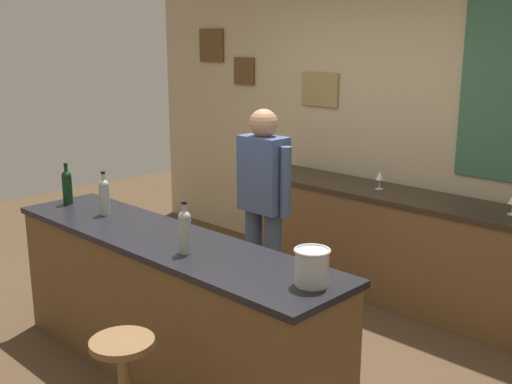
# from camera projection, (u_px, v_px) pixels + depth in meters

# --- Properties ---
(ground_plane) EXTENTS (10.00, 10.00, 0.00)m
(ground_plane) POSITION_uv_depth(u_px,v_px,m) (215.00, 350.00, 4.31)
(ground_plane) COLOR #4C3823
(back_wall) EXTENTS (6.00, 0.09, 2.80)m
(back_wall) POSITION_uv_depth(u_px,v_px,m) (388.00, 121.00, 5.36)
(back_wall) COLOR tan
(back_wall) RESTS_ON ground_plane
(bar_counter) EXTENTS (2.61, 0.60, 0.92)m
(bar_counter) POSITION_uv_depth(u_px,v_px,m) (167.00, 306.00, 3.92)
(bar_counter) COLOR brown
(bar_counter) RESTS_ON ground_plane
(side_counter) EXTENTS (2.83, 0.56, 0.90)m
(side_counter) POSITION_uv_depth(u_px,v_px,m) (396.00, 246.00, 5.08)
(side_counter) COLOR brown
(side_counter) RESTS_ON ground_plane
(bartender) EXTENTS (0.52, 0.21, 1.62)m
(bartender) POSITION_uv_depth(u_px,v_px,m) (263.00, 201.00, 4.61)
(bartender) COLOR #384766
(bartender) RESTS_ON ground_plane
(bar_stool) EXTENTS (0.32, 0.32, 0.68)m
(bar_stool) POSITION_uv_depth(u_px,v_px,m) (124.00, 380.00, 3.08)
(bar_stool) COLOR brown
(bar_stool) RESTS_ON ground_plane
(wine_bottle_a) EXTENTS (0.07, 0.07, 0.31)m
(wine_bottle_a) POSITION_uv_depth(u_px,v_px,m) (67.00, 186.00, 4.55)
(wine_bottle_a) COLOR black
(wine_bottle_a) RESTS_ON bar_counter
(wine_bottle_b) EXTENTS (0.07, 0.07, 0.31)m
(wine_bottle_b) POSITION_uv_depth(u_px,v_px,m) (104.00, 195.00, 4.28)
(wine_bottle_b) COLOR #999E99
(wine_bottle_b) RESTS_ON bar_counter
(wine_bottle_c) EXTENTS (0.07, 0.07, 0.31)m
(wine_bottle_c) POSITION_uv_depth(u_px,v_px,m) (185.00, 230.00, 3.50)
(wine_bottle_c) COLOR #999E99
(wine_bottle_c) RESTS_ON bar_counter
(ice_bucket) EXTENTS (0.19, 0.19, 0.19)m
(ice_bucket) POSITION_uv_depth(u_px,v_px,m) (312.00, 266.00, 3.06)
(ice_bucket) COLOR #B7BABF
(ice_bucket) RESTS_ON bar_counter
(wine_glass_a) EXTENTS (0.07, 0.07, 0.16)m
(wine_glass_a) POSITION_uv_depth(u_px,v_px,m) (380.00, 176.00, 5.09)
(wine_glass_a) COLOR silver
(wine_glass_a) RESTS_ON side_counter
(coffee_mug) EXTENTS (0.13, 0.08, 0.09)m
(coffee_mug) POSITION_uv_depth(u_px,v_px,m) (282.00, 166.00, 5.82)
(coffee_mug) COLOR #336699
(coffee_mug) RESTS_ON side_counter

